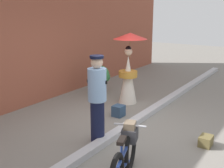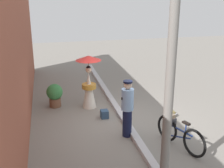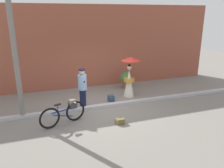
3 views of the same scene
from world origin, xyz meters
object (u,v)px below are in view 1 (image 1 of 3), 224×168
object	(u,v)px
bicycle_near_officer	(125,156)
backpack_on_pavement	(119,111)
potted_plant_by_door	(100,78)
person_officer	(97,97)
backpack_spare	(206,141)
person_with_parasol	(129,67)

from	to	relation	value
bicycle_near_officer	backpack_on_pavement	size ratio (longest dim) A/B	6.24
potted_plant_by_door	backpack_on_pavement	size ratio (longest dim) A/B	3.16
backpack_on_pavement	person_officer	bearing A→B (deg)	-164.45
person_officer	potted_plant_by_door	world-z (taller)	person_officer
bicycle_near_officer	backpack_spare	distance (m)	1.95
bicycle_near_officer	potted_plant_by_door	size ratio (longest dim) A/B	1.97
backpack_on_pavement	backpack_spare	xyz separation A→B (m)	(-0.39, -2.13, -0.04)
bicycle_near_officer	person_with_parasol	bearing A→B (deg)	29.83
person_with_parasol	potted_plant_by_door	bearing A→B (deg)	73.17
person_officer	backpack_on_pavement	xyz separation A→B (m)	(1.32, 0.37, -0.74)
person_officer	potted_plant_by_door	xyz separation A→B (m)	(2.67, 1.87, -0.41)
backpack_spare	person_officer	bearing A→B (deg)	117.95
bicycle_near_officer	backpack_on_pavement	world-z (taller)	bicycle_near_officer
person_officer	person_with_parasol	bearing A→B (deg)	16.87
backpack_spare	potted_plant_by_door	bearing A→B (deg)	64.43
person_with_parasol	backpack_spare	size ratio (longest dim) A/B	6.54
bicycle_near_officer	person_with_parasol	world-z (taller)	person_with_parasol
person_with_parasol	person_officer	bearing A→B (deg)	-163.13
bicycle_near_officer	person_officer	distance (m)	1.50
potted_plant_by_door	backpack_spare	distance (m)	4.04
potted_plant_by_door	backpack_on_pavement	world-z (taller)	potted_plant_by_door
person_officer	person_with_parasol	distance (m)	2.43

